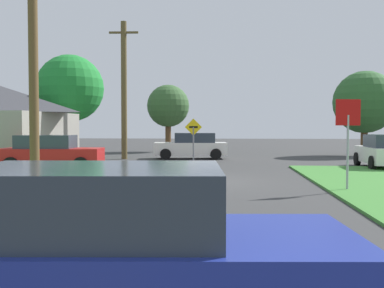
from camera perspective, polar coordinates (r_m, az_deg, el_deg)
The scene contains 12 objects.
ground_plane at distance 16.10m, azimuth 0.74°, elevation -4.86°, with size 120.00×120.00×0.00m, color #393939.
lane_stripe_center at distance 8.25m, azimuth -2.97°, elevation -11.64°, with size 0.20×14.00×0.01m, color yellow.
stop_sign at distance 14.23m, azimuth 19.64°, elevation 2.21°, with size 0.79×0.22×2.83m.
car_approaching_junction at distance 27.45m, azimuth -0.05°, elevation -0.25°, with size 4.64×2.27×1.62m.
parked_car_near_building at distance 20.98m, azimuth -17.94°, elevation -1.11°, with size 4.61×2.25×1.62m.
car_behind_on_main_road at distance 4.17m, azimuth -9.21°, elevation -14.21°, with size 4.23×2.17×1.62m.
utility_pole_near at distance 14.87m, azimuth -19.94°, elevation 9.55°, with size 1.80×0.30×7.59m.
utility_pole_mid at distance 27.51m, azimuth -8.84°, elevation 7.05°, with size 1.80×0.35×8.47m.
direction_sign at distance 23.11m, azimuth 0.19°, elevation 1.05°, with size 0.91×0.08×2.44m.
oak_tree_left at distance 32.63m, azimuth 21.56°, elevation 5.07°, with size 4.30×4.30×5.87m.
pine_tree_center at distance 30.50m, azimuth -15.58°, elevation 6.99°, with size 4.44×4.44×6.80m.
oak_tree_right at distance 35.60m, azimuth -3.13°, elevation 4.93°, with size 3.41×3.41×5.41m.
Camera 1 is at (1.04, -15.94, 1.98)m, focal length 40.98 mm.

